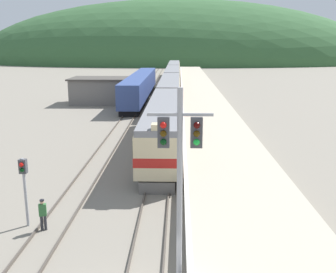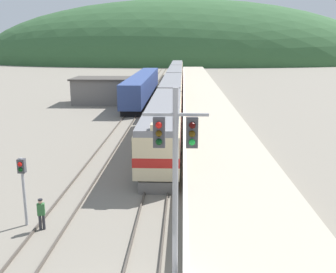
{
  "view_description": "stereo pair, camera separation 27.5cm",
  "coord_description": "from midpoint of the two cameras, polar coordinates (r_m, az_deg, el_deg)",
  "views": [
    {
      "loc": [
        1.31,
        -11.25,
        9.09
      ],
      "look_at": [
        0.53,
        16.6,
        2.35
      ],
      "focal_mm": 42.0,
      "sensor_mm": 36.0,
      "label": 1
    },
    {
      "loc": [
        1.59,
        -11.24,
        9.09
      ],
      "look_at": [
        0.53,
        16.6,
        2.35
      ],
      "focal_mm": 42.0,
      "sensor_mm": 36.0,
      "label": 2
    }
  ],
  "objects": [
    {
      "name": "track_main",
      "position": [
        81.75,
        0.59,
        7.27
      ],
      "size": [
        1.52,
        180.0,
        0.16
      ],
      "color": "#4C443D",
      "rests_on": "ground"
    },
    {
      "name": "track_siding",
      "position": [
        81.99,
        -2.88,
        7.27
      ],
      "size": [
        1.52,
        180.0,
        0.16
      ],
      "color": "#4C443D",
      "rests_on": "ground"
    },
    {
      "name": "platform",
      "position": [
        61.93,
        4.76,
        5.61
      ],
      "size": [
        6.41,
        140.0,
        1.08
      ],
      "color": "#B2A893",
      "rests_on": "ground"
    },
    {
      "name": "distant_hills",
      "position": [
        180.49,
        1.17,
        10.71
      ],
      "size": [
        180.06,
        81.03,
        54.34
      ],
      "color": "#335B33",
      "rests_on": "ground"
    },
    {
      "name": "station_shed",
      "position": [
        60.51,
        -9.8,
        6.61
      ],
      "size": [
        8.99,
        6.25,
        3.84
      ],
      "color": "slate",
      "rests_on": "ground"
    },
    {
      "name": "express_train_lead_car",
      "position": [
        33.79,
        -0.88,
        1.79
      ],
      "size": [
        2.89,
        21.78,
        4.33
      ],
      "color": "black",
      "rests_on": "ground"
    },
    {
      "name": "carriage_second",
      "position": [
        56.48,
        0.13,
        6.55
      ],
      "size": [
        2.88,
        21.96,
        3.97
      ],
      "color": "black",
      "rests_on": "ground"
    },
    {
      "name": "carriage_third",
      "position": [
        79.19,
        0.56,
        8.58
      ],
      "size": [
        2.88,
        21.96,
        3.97
      ],
      "color": "black",
      "rests_on": "ground"
    },
    {
      "name": "carriage_fourth",
      "position": [
        101.96,
        0.81,
        9.7
      ],
      "size": [
        2.88,
        21.96,
        3.97
      ],
      "color": "black",
      "rests_on": "ground"
    },
    {
      "name": "siding_train",
      "position": [
        64.19,
        -4.14,
        7.26
      ],
      "size": [
        2.9,
        32.9,
        3.97
      ],
      "color": "black",
      "rests_on": "ground"
    },
    {
      "name": "signal_mast_main",
      "position": [
        13.4,
        1.13,
        -4.09
      ],
      "size": [
        2.2,
        0.42,
        7.64
      ],
      "color": "#9E9EA3",
      "rests_on": "ground"
    },
    {
      "name": "signal_post_siding",
      "position": [
        20.73,
        -20.55,
        -5.64
      ],
      "size": [
        0.36,
        0.42,
        3.56
      ],
      "color": "#9E9EA3",
      "rests_on": "ground"
    },
    {
      "name": "track_worker",
      "position": [
        20.6,
        -18.08,
        -10.52
      ],
      "size": [
        0.4,
        0.31,
        1.61
      ],
      "color": "#2D2D33",
      "rests_on": "ground"
    }
  ]
}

